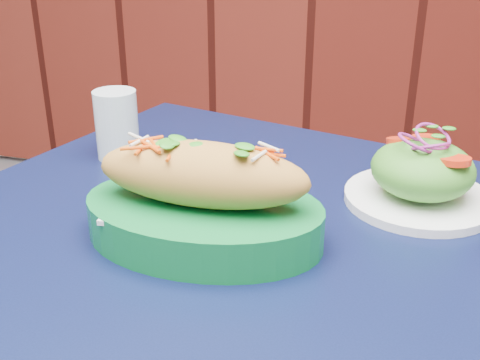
# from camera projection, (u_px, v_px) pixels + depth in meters

# --- Properties ---
(cafe_table) EXTENTS (0.97, 0.97, 0.75)m
(cafe_table) POSITION_uv_depth(u_px,v_px,m) (230.00, 296.00, 0.76)
(cafe_table) COLOR black
(cafe_table) RESTS_ON ground
(banh_mi_basket) EXTENTS (0.29, 0.19, 0.13)m
(banh_mi_basket) POSITION_uv_depth(u_px,v_px,m) (203.00, 201.00, 0.70)
(banh_mi_basket) COLOR #0D7030
(banh_mi_basket) RESTS_ON cafe_table
(salad_plate) EXTENTS (0.20, 0.20, 0.10)m
(salad_plate) POSITION_uv_depth(u_px,v_px,m) (422.00, 175.00, 0.79)
(salad_plate) COLOR white
(salad_plate) RESTS_ON cafe_table
(water_glass) EXTENTS (0.07, 0.07, 0.11)m
(water_glass) POSITION_uv_depth(u_px,v_px,m) (117.00, 125.00, 0.93)
(water_glass) COLOR silver
(water_glass) RESTS_ON cafe_table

